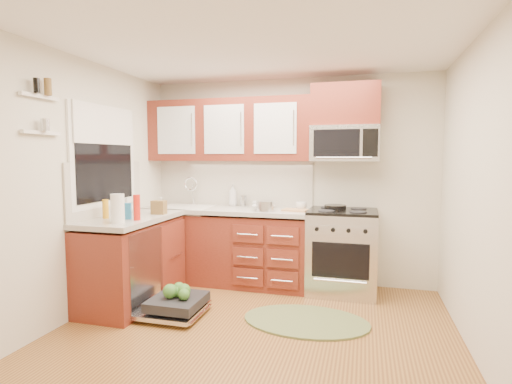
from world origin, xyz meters
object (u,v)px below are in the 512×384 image
(dishwasher, at_px, (174,306))
(skillet, at_px, (335,207))
(upper_cabinets, at_px, (229,130))
(stock_pot, at_px, (265,206))
(sink, at_px, (186,217))
(cup, at_px, (301,206))
(rug, at_px, (306,321))
(cutting_board, at_px, (295,210))
(range, at_px, (342,251))
(microwave, at_px, (345,144))
(bowl_b, at_px, (263,205))
(paper_towel_roll, at_px, (118,208))
(bowl_a, at_px, (263,208))

(dishwasher, bearing_deg, skillet, 39.52)
(upper_cabinets, bearing_deg, stock_pot, -30.35)
(sink, distance_m, cup, 1.46)
(rug, height_order, cutting_board, cutting_board)
(range, height_order, rug, range)
(sink, xyz_separation_m, dishwasher, (0.39, -1.12, -0.70))
(sink, bearing_deg, dishwasher, -70.80)
(rug, xyz_separation_m, cup, (-0.21, 1.00, 0.96))
(range, height_order, cup, cup)
(range, xyz_separation_m, skillet, (-0.09, 0.07, 0.50))
(microwave, bearing_deg, stock_pot, -161.23)
(microwave, xyz_separation_m, stock_pot, (-0.86, -0.29, -0.71))
(cutting_board, bearing_deg, cup, 57.94)
(dishwasher, relative_size, stock_pot, 3.42)
(stock_pot, xyz_separation_m, cup, (0.38, 0.23, -0.01))
(microwave, distance_m, cutting_board, 0.95)
(upper_cabinets, bearing_deg, microwave, -1.02)
(bowl_b, bearing_deg, stock_pot, -72.15)
(microwave, height_order, paper_towel_roll, microwave)
(upper_cabinets, relative_size, range, 2.16)
(range, xyz_separation_m, bowl_a, (-0.90, -0.09, 0.48))
(paper_towel_roll, bearing_deg, sink, 86.38)
(microwave, bearing_deg, bowl_a, -166.61)
(rug, xyz_separation_m, paper_towel_roll, (-1.74, -0.37, 1.05))
(skillet, bearing_deg, cutting_board, -167.48)
(rug, bearing_deg, bowl_b, 122.91)
(range, relative_size, rug, 0.80)
(range, xyz_separation_m, stock_pot, (-0.86, -0.17, 0.51))
(upper_cabinets, relative_size, bowl_b, 7.70)
(sink, height_order, bowl_b, bowl_b)
(rug, height_order, bowl_a, bowl_a)
(upper_cabinets, distance_m, dishwasher, 2.19)
(range, xyz_separation_m, dishwasher, (-1.54, -1.13, -0.38))
(stock_pot, distance_m, bowl_b, 0.30)
(upper_cabinets, relative_size, cup, 16.38)
(skillet, xyz_separation_m, paper_towel_roll, (-1.92, -1.38, 0.09))
(sink, xyz_separation_m, cup, (1.45, 0.06, 0.17))
(range, xyz_separation_m, microwave, (0.00, 0.12, 1.23))
(rug, bearing_deg, sink, 150.62)
(microwave, distance_m, bowl_b, 1.20)
(skillet, bearing_deg, cup, -178.29)
(sink, bearing_deg, skillet, 2.38)
(microwave, bearing_deg, bowl_b, -179.34)
(stock_pot, height_order, cup, stock_pot)
(sink, relative_size, cutting_board, 2.15)
(cup, bearing_deg, paper_towel_roll, -138.31)
(dishwasher, bearing_deg, range, 36.27)
(microwave, bearing_deg, cutting_board, -164.10)
(range, bearing_deg, rug, -106.06)
(range, relative_size, cutting_board, 3.30)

